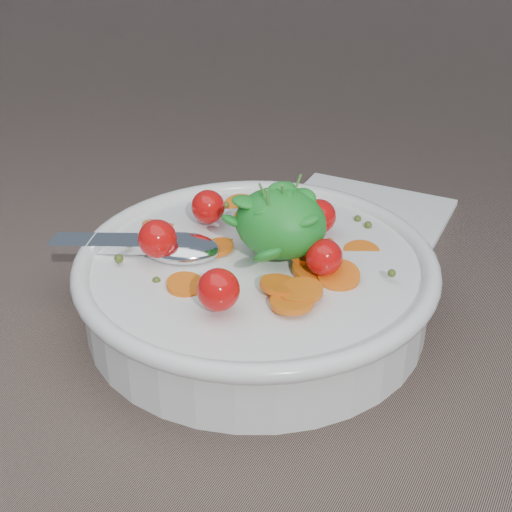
% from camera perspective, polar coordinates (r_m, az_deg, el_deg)
% --- Properties ---
extents(ground, '(6.00, 6.00, 0.00)m').
position_cam_1_polar(ground, '(0.55, -1.84, -5.93)').
color(ground, '#725D51').
rests_on(ground, ground).
extents(bowl, '(0.30, 0.27, 0.12)m').
position_cam_1_polar(bowl, '(0.55, 0.00, -2.04)').
color(bowl, white).
rests_on(bowl, ground).
extents(napkin, '(0.16, 0.14, 0.01)m').
position_cam_1_polar(napkin, '(0.71, 8.54, 3.27)').
color(napkin, white).
rests_on(napkin, ground).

